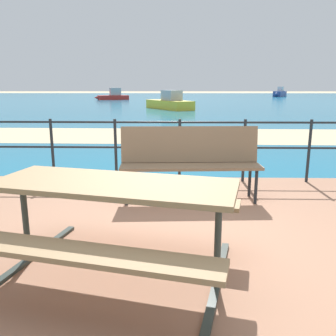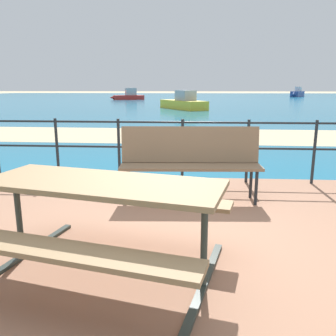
{
  "view_description": "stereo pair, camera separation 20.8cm",
  "coord_description": "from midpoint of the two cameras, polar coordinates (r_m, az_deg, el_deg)",
  "views": [
    {
      "loc": [
        -0.05,
        -2.92,
        1.49
      ],
      "look_at": [
        -0.16,
        1.46,
        0.48
      ],
      "focal_mm": 37.47,
      "sensor_mm": 36.0,
      "label": 1
    },
    {
      "loc": [
        0.16,
        -2.91,
        1.49
      ],
      "look_at": [
        -0.16,
        1.46,
        0.48
      ],
      "focal_mm": 37.47,
      "sensor_mm": 36.0,
      "label": 2
    }
  ],
  "objects": [
    {
      "name": "ground_plane",
      "position": [
        3.27,
        0.3,
        -14.06
      ],
      "size": [
        240.0,
        240.0,
        0.0
      ],
      "primitive_type": "plane",
      "color": "tan"
    },
    {
      "name": "patio_paving",
      "position": [
        3.26,
        0.3,
        -13.59
      ],
      "size": [
        6.4,
        5.2,
        0.06
      ],
      "primitive_type": "cube",
      "color": "#996B51",
      "rests_on": "ground"
    },
    {
      "name": "sea_water",
      "position": [
        42.94,
        1.33,
        11.06
      ],
      "size": [
        90.0,
        90.0,
        0.01
      ],
      "primitive_type": "cube",
      "color": "#196B8E",
      "rests_on": "ground"
    },
    {
      "name": "beach_strip",
      "position": [
        11.05,
        1.09,
        5.32
      ],
      "size": [
        54.06,
        4.57,
        0.01
      ],
      "primitive_type": "cube",
      "rotation": [
        0.0,
        0.0,
        -0.02
      ],
      "color": "tan",
      "rests_on": "ground"
    },
    {
      "name": "picnic_table",
      "position": [
        2.7,
        -11.02,
        -5.87
      ],
      "size": [
        2.09,
        1.77,
        0.74
      ],
      "rotation": [
        0.0,
        0.0,
        -0.23
      ],
      "color": "#8C704C",
      "rests_on": "patio_paving"
    },
    {
      "name": "park_bench",
      "position": [
        4.49,
        2.29,
        1.88
      ],
      "size": [
        1.79,
        0.52,
        0.94
      ],
      "rotation": [
        0.0,
        0.0,
        0.06
      ],
      "color": "#7A6047",
      "rests_on": "patio_paving"
    },
    {
      "name": "railing_fence",
      "position": [
        5.35,
        0.79,
        4.07
      ],
      "size": [
        5.94,
        0.04,
        0.96
      ],
      "color": "#1E2328",
      "rests_on": "patio_paving"
    },
    {
      "name": "boat_near",
      "position": [
        24.5,
        -0.08,
        10.55
      ],
      "size": [
        3.44,
        4.79,
        1.26
      ],
      "rotation": [
        0.0,
        0.0,
        2.09
      ],
      "color": "yellow",
      "rests_on": "sea_water"
    },
    {
      "name": "boat_mid",
      "position": [
        59.19,
        17.63,
        11.52
      ],
      "size": [
        3.31,
        5.22,
        1.54
      ],
      "rotation": [
        0.0,
        0.0,
        4.24
      ],
      "color": "#2D478C",
      "rests_on": "sea_water"
    },
    {
      "name": "boat_far",
      "position": [
        43.06,
        -9.02,
        11.52
      ],
      "size": [
        4.09,
        2.62,
        1.37
      ],
      "rotation": [
        0.0,
        0.0,
        3.51
      ],
      "color": "red",
      "rests_on": "sea_water"
    }
  ]
}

